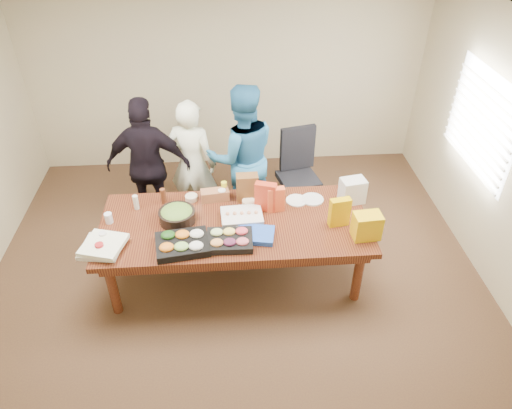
{
  "coord_description": "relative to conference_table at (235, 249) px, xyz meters",
  "views": [
    {
      "loc": [
        -0.06,
        -3.87,
        3.84
      ],
      "look_at": [
        0.23,
        0.1,
        0.89
      ],
      "focal_mm": 33.29,
      "sensor_mm": 36.0,
      "label": 1
    }
  ],
  "objects": [
    {
      "name": "window_panel",
      "position": [
        2.72,
        0.6,
        1.12
      ],
      "size": [
        0.03,
        1.4,
        1.1
      ],
      "primitive_type": "cube",
      "color": "white",
      "rests_on": "wall_right"
    },
    {
      "name": "plate_b",
      "position": [
        0.88,
        0.33,
        0.38
      ],
      "size": [
        0.27,
        0.27,
        0.02
      ],
      "primitive_type": "cylinder",
      "rotation": [
        0.0,
        0.0,
        -0.08
      ],
      "color": "silver",
      "rests_on": "conference_table"
    },
    {
      "name": "ceiling",
      "position": [
        0.0,
        0.0,
        2.33
      ],
      "size": [
        5.5,
        5.0,
        0.02
      ],
      "primitive_type": "cube",
      "color": "white",
      "rests_on": "wall_back"
    },
    {
      "name": "person_left",
      "position": [
        -0.98,
        1.02,
        0.48
      ],
      "size": [
        1.04,
        0.51,
        1.71
      ],
      "primitive_type": "imported",
      "rotation": [
        0.0,
        0.0,
        3.05
      ],
      "color": "black",
      "rests_on": "floor"
    },
    {
      "name": "veggie_tray",
      "position": [
        -0.52,
        -0.36,
        0.41
      ],
      "size": [
        0.56,
        0.47,
        0.08
      ],
      "primitive_type": "cube",
      "rotation": [
        0.0,
        0.0,
        0.15
      ],
      "color": "black",
      "rests_on": "conference_table"
    },
    {
      "name": "mustard_bottle",
      "position": [
        -0.09,
        0.49,
        0.46
      ],
      "size": [
        0.07,
        0.07,
        0.18
      ],
      "primitive_type": "cylinder",
      "rotation": [
        0.0,
        0.0,
        0.2
      ],
      "color": "yellow",
      "rests_on": "conference_table"
    },
    {
      "name": "grocery_bag_yellow",
      "position": [
        1.3,
        -0.32,
        0.51
      ],
      "size": [
        0.28,
        0.21,
        0.27
      ],
      "primitive_type": "cube",
      "rotation": [
        0.0,
        0.0,
        0.08
      ],
      "color": "#E9B40A",
      "rests_on": "conference_table"
    },
    {
      "name": "chip_bag_yellow",
      "position": [
        1.07,
        -0.11,
        0.53
      ],
      "size": [
        0.22,
        0.12,
        0.32
      ],
      "primitive_type": "cube",
      "rotation": [
        0.0,
        0.0,
        0.16
      ],
      "color": "#DAAA00",
      "rests_on": "conference_table"
    },
    {
      "name": "clear_cup_b",
      "position": [
        -1.3,
        0.09,
        0.43
      ],
      "size": [
        0.09,
        0.09,
        0.11
      ],
      "primitive_type": "cylinder",
      "rotation": [
        0.0,
        0.0,
        0.15
      ],
      "color": "white",
      "rests_on": "conference_table"
    },
    {
      "name": "conference_table",
      "position": [
        0.0,
        0.0,
        0.0
      ],
      "size": [
        2.8,
        1.2,
        0.75
      ],
      "primitive_type": "cube",
      "color": "#4C1C0F",
      "rests_on": "floor"
    },
    {
      "name": "sheet_cake",
      "position": [
        0.08,
        0.04,
        0.41
      ],
      "size": [
        0.44,
        0.34,
        0.07
      ],
      "primitive_type": "cube",
      "rotation": [
        0.0,
        0.0,
        0.06
      ],
      "color": "white",
      "rests_on": "conference_table"
    },
    {
      "name": "window_blinds",
      "position": [
        2.68,
        0.6,
        1.12
      ],
      "size": [
        0.04,
        1.36,
        1.0
      ],
      "primitive_type": "cube",
      "color": "beige",
      "rests_on": "wall_right"
    },
    {
      "name": "chip_bag_red",
      "position": [
        0.34,
        0.2,
        0.54
      ],
      "size": [
        0.24,
        0.16,
        0.33
      ],
      "primitive_type": "cube",
      "rotation": [
        0.0,
        0.0,
        -0.31
      ],
      "color": "red",
      "rests_on": "conference_table"
    },
    {
      "name": "kraft_bag",
      "position": [
        0.16,
        0.41,
        0.53
      ],
      "size": [
        0.24,
        0.14,
        0.31
      ],
      "primitive_type": "cube",
      "rotation": [
        0.0,
        0.0,
        0.02
      ],
      "color": "brown",
      "rests_on": "conference_table"
    },
    {
      "name": "office_chair",
      "position": [
        0.85,
        1.13,
        0.17
      ],
      "size": [
        0.66,
        0.66,
        1.08
      ],
      "primitive_type": "cube",
      "rotation": [
        0.0,
        0.0,
        0.23
      ],
      "color": "black",
      "rests_on": "floor"
    },
    {
      "name": "bread_loaf",
      "position": [
        -0.2,
        0.42,
        0.44
      ],
      "size": [
        0.32,
        0.17,
        0.12
      ],
      "primitive_type": "cube",
      "rotation": [
        0.0,
        0.0,
        0.12
      ],
      "color": "#A1633D",
      "rests_on": "conference_table"
    },
    {
      "name": "pizza_box_upper",
      "position": [
        -1.27,
        -0.34,
        0.44
      ],
      "size": [
        0.46,
        0.46,
        0.04
      ],
      "primitive_type": "cube",
      "rotation": [
        0.0,
        0.0,
        -0.28
      ],
      "color": "white",
      "rests_on": "pizza_box_lower"
    },
    {
      "name": "plate_a",
      "position": [
        0.7,
        0.33,
        0.38
      ],
      "size": [
        0.25,
        0.25,
        0.01
      ],
      "primitive_type": "cylinder",
      "rotation": [
        0.0,
        0.0,
        -0.04
      ],
      "color": "white",
      "rests_on": "conference_table"
    },
    {
      "name": "fruit_tray",
      "position": [
        -0.06,
        -0.33,
        0.41
      ],
      "size": [
        0.46,
        0.36,
        0.07
      ],
      "primitive_type": "cube",
      "rotation": [
        0.0,
        0.0,
        -0.03
      ],
      "color": "black",
      "rests_on": "conference_table"
    },
    {
      "name": "person_center",
      "position": [
        -0.47,
        1.08,
        0.45
      ],
      "size": [
        0.69,
        0.55,
        1.65
      ],
      "primitive_type": "imported",
      "rotation": [
        0.0,
        0.0,
        2.85
      ],
      "color": "silver",
      "rests_on": "floor"
    },
    {
      "name": "chip_bag_blue",
      "position": [
        0.2,
        -0.25,
        0.4
      ],
      "size": [
        0.41,
        0.34,
        0.05
      ],
      "primitive_type": "cube",
      "rotation": [
        0.0,
        0.0,
        -0.19
      ],
      "color": "blue",
      "rests_on": "conference_table"
    },
    {
      "name": "wall_back",
      "position": [
        0.0,
        2.5,
        0.98
      ],
      "size": [
        5.5,
        0.04,
        2.7
      ],
      "primitive_type": "cube",
      "color": "beige",
      "rests_on": "floor"
    },
    {
      "name": "grocery_bag_white",
      "position": [
        1.3,
        0.28,
        0.51
      ],
      "size": [
        0.29,
        0.23,
        0.28
      ],
      "primitive_type": "cube",
      "rotation": [
        0.0,
        0.0,
        0.18
      ],
      "color": "silver",
      "rests_on": "conference_table"
    },
    {
      "name": "red_cup",
      "position": [
        -1.3,
        -0.38,
        0.43
      ],
      "size": [
        0.09,
        0.09,
        0.11
      ],
      "primitive_type": "cylinder",
      "rotation": [
        0.0,
        0.0,
        -0.09
      ],
      "color": "#B21E21",
      "rests_on": "conference_table"
    },
    {
      "name": "chip_bag_orange",
      "position": [
        0.45,
        0.18,
        0.52
      ],
      "size": [
        0.19,
        0.1,
        0.28
      ],
      "primitive_type": "cube",
      "rotation": [
        0.0,
        0.0,
        0.09
      ],
      "color": "#E8572B",
      "rests_on": "conference_table"
    },
    {
      "name": "mayo_jar",
      "position": [
        -0.12,
        0.41,
        0.44
      ],
      "size": [
        0.1,
        0.1,
        0.13
      ],
      "primitive_type": "cylinder",
      "rotation": [
        0.0,
        0.0,
        0.23
      ],
      "color": "white",
      "rests_on": "conference_table"
    },
    {
      "name": "dip_bowl_a",
      "position": [
        0.17,
        0.3,
        0.4
      ],
      "size": [
        0.14,
        0.14,
        0.06
      ],
      "primitive_type": "cylinder",
      "rotation": [
        0.0,
        0.0,
        0.02
      ],
      "color": "beige",
      "rests_on": "conference_table"
    },
    {
      "name": "salad_bowl",
      "position": [
        -0.59,
        0.07,
        0.44
      ],
      "size": [
        0.48,
        0.48,
        0.12
      ],
      "primitive_type": "cylinder",
      "rotation": [
        0.0,
        0.0,
        -0.34
      ],
      "color": "black",
      "rests_on": "conference_table"
    },
    {
      "name": "dressing_bottle",
      "position": [
        -0.76,
        0.39,
        0.47
      ],
      "size": [
        0.07,
        0.07,
        0.18
      ],
      "primitive_type": "cylinder",
      "rotation": [
        0.0,
        0.0,
        0.12
      ],
      "color": "#5A2C17",
      "rests_on": "conference_table"
    },
    {
      "name": "clear_cup_a",
      "position": [
        -1.3,
        -0.2,
        0.43
      ],
      "size": [
        0.09,
        0.09,
        0.1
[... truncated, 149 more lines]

